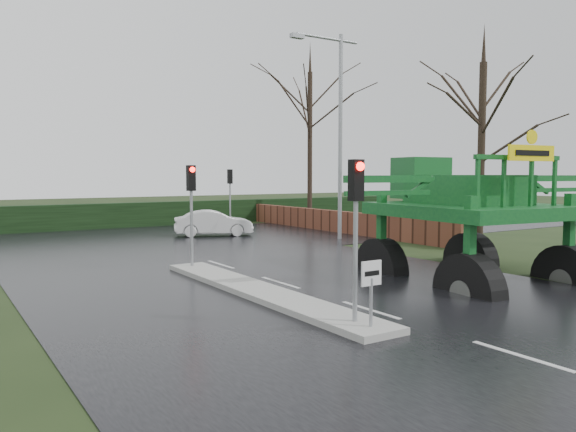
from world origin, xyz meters
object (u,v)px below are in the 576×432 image
keep_left_sign (371,283)px  traffic_signal_mid (191,193)px  white_sedan (214,236)px  crop_sprayer (464,196)px  traffic_signal_near (356,205)px  traffic_signal_far (230,185)px  street_light_right (335,117)px

keep_left_sign → traffic_signal_mid: (0.00, 8.99, 1.53)m
keep_left_sign → white_sedan: 19.00m
traffic_signal_mid → crop_sprayer: bearing=-56.3°
traffic_signal_near → white_sedan: 18.68m
keep_left_sign → crop_sprayer: 5.37m
traffic_signal_near → traffic_signal_mid: same height
keep_left_sign → traffic_signal_near: 1.61m
crop_sprayer → white_sedan: bearing=95.0°
traffic_signal_mid → white_sedan: size_ratio=0.87×
keep_left_sign → traffic_signal_far: 22.93m
traffic_signal_far → white_sedan: (-2.63, -3.25, -2.59)m
white_sedan → traffic_signal_mid: bearing=171.2°
traffic_signal_near → traffic_signal_mid: size_ratio=1.00×
keep_left_sign → traffic_signal_mid: traffic_signal_mid is taller
crop_sprayer → street_light_right: bearing=74.5°
traffic_signal_mid → traffic_signal_far: (7.80, 12.52, 0.00)m
street_light_right → traffic_signal_mid: bearing=-154.6°
traffic_signal_far → traffic_signal_mid: bearing=58.1°
traffic_signal_near → street_light_right: (9.49, 13.01, 3.40)m
traffic_signal_near → white_sedan: bearing=73.8°
crop_sprayer → keep_left_sign: bearing=-153.8°
traffic_signal_far → crop_sprayer: bearing=81.4°
street_light_right → crop_sprayer: size_ratio=1.01×
street_light_right → traffic_signal_near: bearing=-126.1°
traffic_signal_near → traffic_signal_far: 22.42m
keep_left_sign → traffic_signal_far: (7.80, 21.51, 1.53)m
traffic_signal_near → traffic_signal_far: same height
keep_left_sign → crop_sprayer: size_ratio=0.14×
traffic_signal_mid → keep_left_sign: bearing=-90.0°
traffic_signal_near → crop_sprayer: 4.99m
traffic_signal_near → crop_sprayer: bearing=14.7°
traffic_signal_far → crop_sprayer: size_ratio=0.36×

